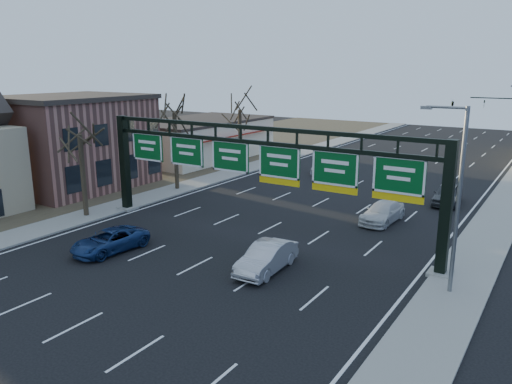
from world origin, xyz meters
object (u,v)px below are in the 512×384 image
Objects in this scene: sign_gantry at (256,166)px; car_white_wagon at (383,212)px; car_blue_suv at (110,241)px; car_silver_sedan at (267,258)px.

car_white_wagon is at bearing 52.29° from sign_gantry.
sign_gantry is 9.94m from car_blue_suv.
sign_gantry is at bearing 54.72° from car_blue_suv.
car_white_wagon reaches higher than car_blue_suv.
car_silver_sedan is 0.96× the size of car_white_wagon.
car_blue_suv is (-5.88, -6.97, -3.97)m from sign_gantry.
car_silver_sedan is (9.40, 2.50, 0.10)m from car_blue_suv.
sign_gantry is 10.29m from car_white_wagon.
car_blue_suv is 18.62m from car_white_wagon.
car_silver_sedan reaches higher than car_white_wagon.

